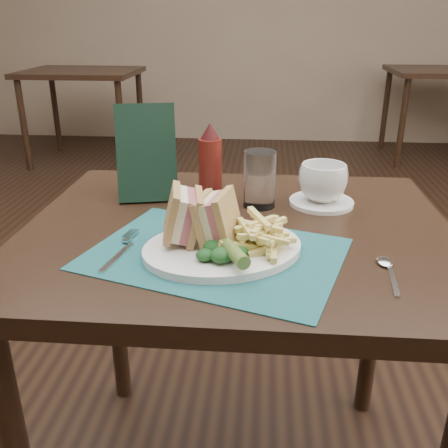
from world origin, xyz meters
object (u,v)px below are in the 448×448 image
at_px(table_bg_right, 440,115).
at_px(sandwich_half_a, 172,215).
at_px(ketchup_bottle, 210,163).
at_px(coffee_cup, 323,182).
at_px(placemat, 215,254).
at_px(drinking_glass, 260,179).
at_px(saucer, 321,202).
at_px(plate, 223,249).
at_px(sandwich_half_b, 206,216).
at_px(table_main, 236,369).
at_px(check_presenter, 146,153).
at_px(table_bg_left, 86,116).

height_order(table_bg_right, sandwich_half_a, sandwich_half_a).
bearing_deg(ketchup_bottle, coffee_cup, -1.18).
relative_size(placemat, coffee_cup, 4.06).
bearing_deg(drinking_glass, ketchup_bottle, 166.46).
distance_m(sandwich_half_a, saucer, 0.41).
relative_size(plate, sandwich_half_b, 3.05).
distance_m(saucer, drinking_glass, 0.16).
xyz_separation_m(table_main, saucer, (0.19, 0.15, 0.38)).
relative_size(saucer, ketchup_bottle, 0.81).
height_order(saucer, coffee_cup, coffee_cup).
xyz_separation_m(coffee_cup, check_presenter, (-0.41, 0.01, 0.06)).
xyz_separation_m(ketchup_bottle, check_presenter, (-0.15, 0.01, 0.02)).
bearing_deg(ketchup_bottle, table_bg_left, 115.04).
bearing_deg(saucer, sandwich_half_b, -132.23).
height_order(placemat, sandwich_half_b, sandwich_half_b).
distance_m(coffee_cup, check_presenter, 0.42).
height_order(sandwich_half_a, check_presenter, check_presenter).
distance_m(sandwich_half_b, saucer, 0.36).
relative_size(placemat, drinking_glass, 3.49).
bearing_deg(table_main, check_presenter, 144.88).
xyz_separation_m(table_main, coffee_cup, (0.19, 0.15, 0.43)).
relative_size(table_main, plate, 3.00).
bearing_deg(saucer, table_main, -141.99).
xyz_separation_m(table_main, sandwich_half_a, (-0.12, -0.12, 0.44)).
bearing_deg(sandwich_half_b, ketchup_bottle, 106.34).
bearing_deg(check_presenter, coffee_cup, -13.68).
xyz_separation_m(table_bg_left, saucer, (1.64, -2.96, 0.38)).
relative_size(drinking_glass, ketchup_bottle, 0.70).
relative_size(sandwich_half_a, sandwich_half_b, 1.04).
distance_m(table_bg_left, check_presenter, 3.23).
xyz_separation_m(table_bg_right, sandwich_half_b, (-1.58, -3.54, 0.44)).
bearing_deg(placemat, drinking_glass, 73.90).
xyz_separation_m(sandwich_half_a, sandwich_half_b, (0.06, 0.00, -0.00)).
xyz_separation_m(table_main, sandwich_half_b, (-0.05, -0.12, 0.44)).
height_order(table_bg_left, coffee_cup, coffee_cup).
distance_m(placemat, coffee_cup, 0.37).
distance_m(table_bg_right, coffee_cup, 3.57).
relative_size(sandwich_half_b, drinking_glass, 0.76).
relative_size(coffee_cup, check_presenter, 0.49).
relative_size(plate, check_presenter, 1.31).
height_order(table_bg_left, sandwich_half_a, sandwich_half_a).
bearing_deg(table_bg_right, saucer, -112.18).
distance_m(plate, coffee_cup, 0.35).
xyz_separation_m(coffee_cup, ketchup_bottle, (-0.26, 0.01, 0.04)).
bearing_deg(table_bg_left, table_main, -64.93).
height_order(sandwich_half_a, saucer, sandwich_half_a).
distance_m(table_main, sandwich_half_a, 0.47).
height_order(plate, drinking_glass, drinking_glass).
relative_size(table_bg_left, sandwich_half_a, 8.78).
xyz_separation_m(sandwich_half_b, check_presenter, (-0.17, 0.28, 0.04)).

